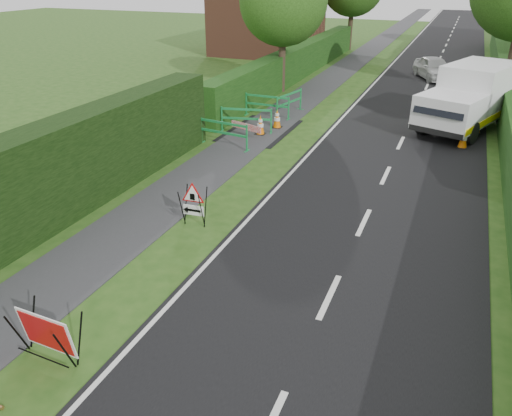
% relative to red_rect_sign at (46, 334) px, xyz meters
% --- Properties ---
extents(ground, '(120.00, 120.00, 0.00)m').
position_rel_red_rect_sign_xyz_m(ground, '(1.42, 2.49, -0.53)').
color(ground, '#244B15').
rests_on(ground, ground).
extents(road_surface, '(6.00, 90.00, 0.02)m').
position_rel_red_rect_sign_xyz_m(road_surface, '(3.92, 37.49, -0.53)').
color(road_surface, black).
rests_on(road_surface, ground).
extents(footpath, '(2.00, 90.00, 0.02)m').
position_rel_red_rect_sign_xyz_m(footpath, '(-1.58, 37.49, -0.53)').
color(footpath, '#2D2D30').
rests_on(footpath, ground).
extents(hedge_west_near, '(1.10, 18.00, 2.50)m').
position_rel_red_rect_sign_xyz_m(hedge_west_near, '(-3.58, 2.49, -0.53)').
color(hedge_west_near, black).
rests_on(hedge_west_near, ground).
extents(hedge_west_far, '(1.00, 24.00, 1.80)m').
position_rel_red_rect_sign_xyz_m(hedge_west_far, '(-3.58, 24.49, -0.53)').
color(hedge_west_far, '#14380F').
rests_on(hedge_west_far, ground).
extents(hedge_east, '(1.20, 50.00, 1.50)m').
position_rel_red_rect_sign_xyz_m(hedge_east, '(7.92, 18.49, -0.53)').
color(hedge_east, '#14380F').
rests_on(hedge_east, ground).
extents(house_west, '(7.50, 7.40, 7.88)m').
position_rel_red_rect_sign_xyz_m(house_west, '(-8.58, 32.49, 2.36)').
color(house_west, brown).
rests_on(house_west, ground).
extents(tree_nw, '(4.40, 4.40, 6.70)m').
position_rel_red_rect_sign_xyz_m(tree_nw, '(-3.18, 20.49, 3.95)').
color(tree_nw, '#2D2116').
rests_on(tree_nw, ground).
extents(red_rect_sign, '(1.12, 0.70, 0.93)m').
position_rel_red_rect_sign_xyz_m(red_rect_sign, '(0.00, 0.00, 0.00)').
color(red_rect_sign, black).
rests_on(red_rect_sign, ground).
extents(triangle_sign, '(0.74, 0.74, 1.01)m').
position_rel_red_rect_sign_xyz_m(triangle_sign, '(-0.10, 5.17, 0.17)').
color(triangle_sign, black).
rests_on(triangle_sign, ground).
extents(works_van, '(3.85, 5.85, 2.50)m').
position_rel_red_rect_sign_xyz_m(works_van, '(6.08, 16.99, 0.79)').
color(works_van, silver).
rests_on(works_van, ground).
extents(traffic_cone_0, '(0.38, 0.38, 0.79)m').
position_rel_red_rect_sign_xyz_m(traffic_cone_0, '(6.08, 14.31, -0.14)').
color(traffic_cone_0, black).
rests_on(traffic_cone_0, ground).
extents(traffic_cone_1, '(0.38, 0.38, 0.79)m').
position_rel_red_rect_sign_xyz_m(traffic_cone_1, '(6.52, 16.44, -0.14)').
color(traffic_cone_1, black).
rests_on(traffic_cone_1, ground).
extents(traffic_cone_2, '(0.38, 0.38, 0.79)m').
position_rel_red_rect_sign_xyz_m(traffic_cone_2, '(6.13, 17.83, -0.14)').
color(traffic_cone_2, black).
rests_on(traffic_cone_2, ground).
extents(traffic_cone_3, '(0.38, 0.38, 0.79)m').
position_rel_red_rect_sign_xyz_m(traffic_cone_3, '(-1.39, 13.01, -0.14)').
color(traffic_cone_3, black).
rests_on(traffic_cone_3, ground).
extents(traffic_cone_4, '(0.38, 0.38, 0.79)m').
position_rel_red_rect_sign_xyz_m(traffic_cone_4, '(-1.09, 14.09, -0.14)').
color(traffic_cone_4, black).
rests_on(traffic_cone_4, ground).
extents(ped_barrier_0, '(2.09, 0.64, 1.00)m').
position_rel_red_rect_sign_xyz_m(ped_barrier_0, '(-2.06, 11.07, 0.10)').
color(ped_barrier_0, '#177F3B').
rests_on(ped_barrier_0, ground).
extents(ped_barrier_1, '(2.09, 0.80, 1.00)m').
position_rel_red_rect_sign_xyz_m(ped_barrier_1, '(-2.02, 13.10, 0.10)').
color(ped_barrier_1, '#177F3B').
rests_on(ped_barrier_1, ground).
extents(ped_barrier_2, '(2.07, 0.39, 1.00)m').
position_rel_red_rect_sign_xyz_m(ped_barrier_2, '(-2.05, 15.44, 0.10)').
color(ped_barrier_2, '#177F3B').
rests_on(ped_barrier_2, ground).
extents(ped_barrier_3, '(0.80, 2.09, 1.00)m').
position_rel_red_rect_sign_xyz_m(ped_barrier_3, '(-1.30, 16.26, 0.10)').
color(ped_barrier_3, '#177F3B').
rests_on(ped_barrier_3, ground).
extents(redwhite_plank, '(1.43, 0.52, 0.25)m').
position_rel_red_rect_sign_xyz_m(redwhite_plank, '(-1.73, 12.38, -0.53)').
color(redwhite_plank, red).
rests_on(redwhite_plank, ground).
extents(litter_can, '(0.12, 0.07, 0.07)m').
position_rel_red_rect_sign_xyz_m(litter_can, '(0.04, -1.14, -0.53)').
color(litter_can, '#BF7F4C').
rests_on(litter_can, ground).
extents(hatchback_car, '(2.92, 4.04, 1.28)m').
position_rel_red_rect_sign_xyz_m(hatchback_car, '(4.02, 26.93, 0.11)').
color(hatchback_car, silver).
rests_on(hatchback_car, ground).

